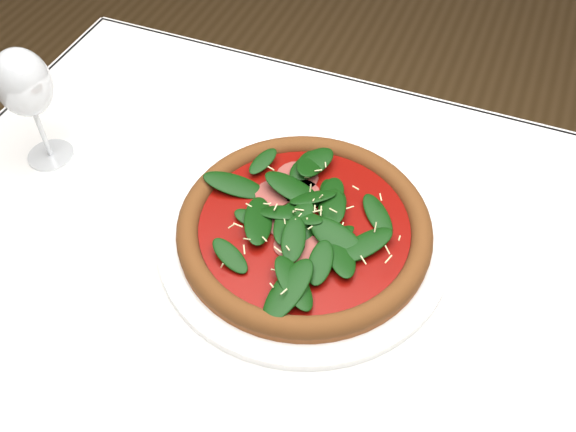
% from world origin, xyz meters
% --- Properties ---
extents(dining_table, '(1.21, 0.81, 0.75)m').
position_xyz_m(dining_table, '(0.00, 0.00, 0.65)').
color(dining_table, white).
rests_on(dining_table, ground).
extents(plate, '(0.38, 0.38, 0.02)m').
position_xyz_m(plate, '(-0.07, 0.06, 0.76)').
color(plate, white).
rests_on(plate, dining_table).
extents(pizza, '(0.38, 0.38, 0.04)m').
position_xyz_m(pizza, '(-0.07, 0.06, 0.78)').
color(pizza, '#9C5525').
rests_on(pizza, plate).
extents(wine_glass, '(0.07, 0.07, 0.18)m').
position_xyz_m(wine_glass, '(-0.47, 0.06, 0.88)').
color(wine_glass, silver).
rests_on(wine_glass, dining_table).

